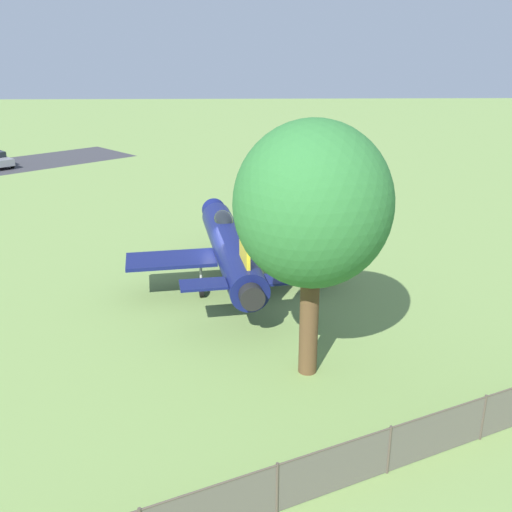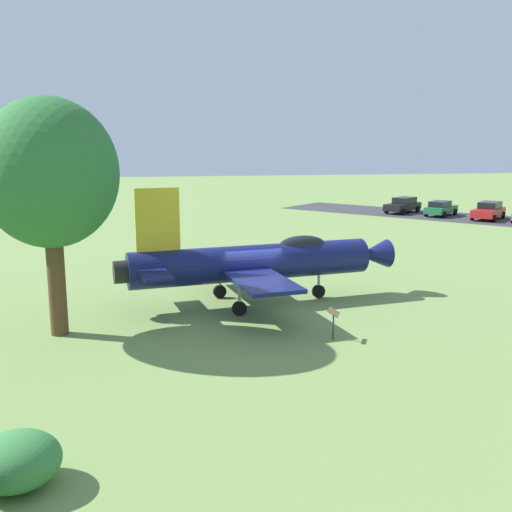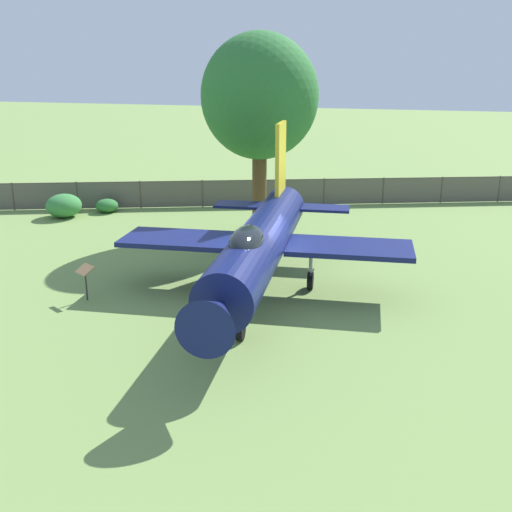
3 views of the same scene
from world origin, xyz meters
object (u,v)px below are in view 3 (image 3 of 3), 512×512
object	(u,v)px
display_jet	(259,244)
info_plaque	(85,275)
shrub_near_fence	(107,206)
shrub_by_tree	(64,206)
shade_tree	(260,98)

from	to	relation	value
display_jet	info_plaque	world-z (taller)	display_jet
shrub_near_fence	shrub_by_tree	world-z (taller)	shrub_by_tree
shrub_near_fence	shrub_by_tree	size ratio (longest dim) A/B	0.64
info_plaque	shade_tree	bearing A→B (deg)	76.04
shade_tree	info_plaque	bearing A→B (deg)	-103.96
display_jet	shrub_by_tree	size ratio (longest dim) A/B	7.03
shrub_near_fence	info_plaque	xyz separation A→B (m)	(6.24, -10.86, 0.51)
info_plaque	shrub_by_tree	bearing A→B (deg)	129.61
shrub_by_tree	display_jet	bearing A→B (deg)	-30.39
shade_tree	shrub_near_fence	size ratio (longest dim) A/B	7.46
display_jet	shade_tree	bearing A→B (deg)	-169.82
shrub_near_fence	info_plaque	distance (m)	12.54
shrub_near_fence	shrub_by_tree	distance (m)	2.16
display_jet	shade_tree	world-z (taller)	shade_tree
display_jet	shade_tree	xyz separation A→B (m)	(-2.78, 8.08, 3.98)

